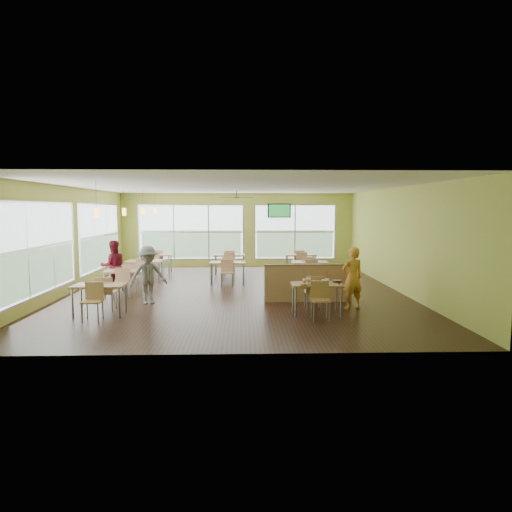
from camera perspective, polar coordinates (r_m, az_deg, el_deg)
name	(u,v)px	position (r m, az deg, el deg)	size (l,w,h in m)	color
room	(236,240)	(13.84, -2.57, 2.03)	(12.00, 12.04, 3.20)	black
window_bays	(165,238)	(17.16, -11.30, 2.27)	(9.24, 10.24, 2.38)	white
main_table	(317,288)	(11.12, 7.60, -4.02)	(1.22, 1.52, 0.87)	tan
half_wall_divider	(308,283)	(12.55, 6.53, -3.36)	(2.40, 0.14, 1.04)	tan
dining_tables	(206,265)	(15.69, -6.30, -1.09)	(6.92, 8.72, 0.87)	tan
pendant_lights	(134,211)	(14.88, -15.03, 5.40)	(0.11, 7.31, 0.86)	#2D2119
ceiling_fan	(237,197)	(16.81, -2.44, 7.32)	(1.25, 1.25, 0.29)	#2D2119
tv_backwall	(279,211)	(19.77, 2.92, 5.68)	(1.00, 0.07, 0.60)	black
man_plaid	(352,278)	(11.82, 11.96, -2.72)	(0.58, 0.38, 1.58)	#E05A18
patron_maroon	(113,266)	(14.59, -17.41, -1.23)	(0.77, 0.60, 1.58)	maroon
patron_grey	(148,275)	(12.55, -13.33, -2.32)	(1.00, 0.58, 1.55)	slate
cup_blue	(304,281)	(10.95, 6.07, -3.17)	(0.09, 0.09, 0.34)	white
cup_yellow	(309,281)	(11.01, 6.62, -3.09)	(0.10, 0.10, 0.38)	white
cup_red_near	(323,282)	(10.97, 8.42, -3.21)	(0.09, 0.09, 0.31)	white
cup_red_far	(327,282)	(10.95, 8.90, -3.18)	(0.10, 0.10, 0.37)	white
food_basket	(337,281)	(11.32, 10.07, -3.11)	(0.25, 0.25, 0.06)	black
ketchup_cup	(339,284)	(11.07, 10.32, -3.42)	(0.06, 0.06, 0.03)	maroon
wrapper_left	(304,285)	(10.77, 6.01, -3.57)	(0.18, 0.16, 0.04)	#A07E4D
wrapper_mid	(316,282)	(11.20, 7.50, -3.19)	(0.22, 0.20, 0.05)	#A07E4D
wrapper_right	(326,284)	(10.93, 8.77, -3.48)	(0.16, 0.14, 0.04)	#A07E4D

